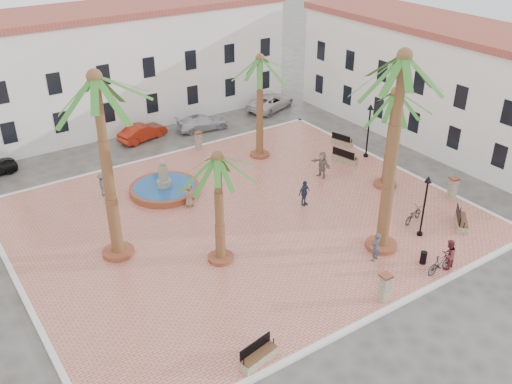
% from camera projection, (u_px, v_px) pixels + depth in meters
% --- Properties ---
extents(ground, '(120.00, 120.00, 0.00)m').
position_uv_depth(ground, '(242.00, 219.00, 34.71)').
color(ground, '#56544F').
rests_on(ground, ground).
extents(plaza, '(26.00, 22.00, 0.15)m').
position_uv_depth(plaza, '(242.00, 218.00, 34.67)').
color(plaza, '#D17864').
rests_on(plaza, ground).
extents(kerb_n, '(26.30, 0.30, 0.16)m').
position_uv_depth(kerb_n, '(163.00, 156.00, 42.69)').
color(kerb_n, silver).
rests_on(kerb_n, ground).
extents(kerb_s, '(26.30, 0.30, 0.16)m').
position_uv_depth(kerb_s, '(370.00, 319.00, 26.65)').
color(kerb_s, silver).
rests_on(kerb_s, ground).
extents(kerb_e, '(0.30, 22.30, 0.16)m').
position_uv_depth(kerb_e, '(394.00, 166.00, 41.07)').
color(kerb_e, silver).
rests_on(kerb_e, ground).
extents(kerb_w, '(0.30, 22.30, 0.16)m').
position_uv_depth(kerb_w, '(23.00, 294.00, 28.27)').
color(kerb_w, silver).
rests_on(kerb_w, ground).
extents(building_north, '(30.40, 7.40, 9.50)m').
position_uv_depth(building_north, '(111.00, 66.00, 47.01)').
color(building_north, white).
rests_on(building_north, ground).
extents(building_east, '(7.40, 26.40, 9.00)m').
position_uv_depth(building_east, '(446.00, 83.00, 43.86)').
color(building_east, white).
rests_on(building_east, ground).
extents(fountain, '(4.56, 4.56, 2.36)m').
position_uv_depth(fountain, '(164.00, 188.00, 37.34)').
color(fountain, '#97492E').
rests_on(fountain, plaza).
extents(palm_nw, '(5.64, 5.64, 10.35)m').
position_uv_depth(palm_nw, '(97.00, 98.00, 26.96)').
color(palm_nw, '#97492E').
rests_on(palm_nw, plaza).
extents(palm_sw, '(4.62, 4.62, 6.39)m').
position_uv_depth(palm_sw, '(218.00, 171.00, 28.23)').
color(palm_sw, '#97492E').
rests_on(palm_sw, plaza).
extents(palm_s, '(5.74, 5.74, 11.15)m').
position_uv_depth(palm_s, '(402.00, 78.00, 27.20)').
color(palm_s, '#97492E').
rests_on(palm_s, plaza).
extents(palm_e, '(4.96, 4.96, 6.87)m').
position_uv_depth(palm_e, '(395.00, 104.00, 35.57)').
color(palm_e, '#97492E').
rests_on(palm_e, plaza).
extents(palm_ne, '(4.65, 4.65, 7.67)m').
position_uv_depth(palm_ne, '(260.00, 69.00, 39.40)').
color(palm_ne, '#97492E').
rests_on(palm_ne, plaza).
extents(bench_s, '(1.94, 0.91, 0.98)m').
position_uv_depth(bench_s, '(259.00, 357.00, 24.04)').
color(bench_s, gray).
rests_on(bench_s, plaza).
extents(bench_se, '(1.81, 1.78, 1.03)m').
position_uv_depth(bench_se, '(461.00, 222.00, 33.62)').
color(bench_se, gray).
rests_on(bench_se, plaza).
extents(bench_e, '(1.05, 2.05, 1.03)m').
position_uv_depth(bench_e, '(345.00, 158.00, 41.41)').
color(bench_e, gray).
rests_on(bench_e, plaza).
extents(bench_ne, '(0.98, 1.81, 0.91)m').
position_uv_depth(bench_ne, '(342.00, 142.00, 44.20)').
color(bench_ne, gray).
rests_on(bench_ne, plaza).
extents(lamppost_s, '(0.41, 0.41, 3.81)m').
position_uv_depth(lamppost_s, '(426.00, 196.00, 31.67)').
color(lamppost_s, black).
rests_on(lamppost_s, plaza).
extents(lamppost_e, '(0.44, 0.44, 4.09)m').
position_uv_depth(lamppost_e, '(369.00, 121.00, 41.08)').
color(lamppost_e, black).
rests_on(lamppost_e, plaza).
extents(bollard_se, '(0.55, 0.55, 1.49)m').
position_uv_depth(bollard_se, '(385.00, 287.00, 27.41)').
color(bollard_se, gray).
rests_on(bollard_se, plaza).
extents(bollard_n, '(0.51, 0.51, 1.39)m').
position_uv_depth(bollard_n, '(198.00, 140.00, 43.22)').
color(bollard_n, gray).
rests_on(bollard_n, plaza).
extents(bollard_e, '(0.65, 0.65, 1.51)m').
position_uv_depth(bollard_e, '(453.00, 188.00, 36.32)').
color(bollard_e, gray).
rests_on(bollard_e, plaza).
extents(litter_bin, '(0.36, 0.36, 0.69)m').
position_uv_depth(litter_bin, '(423.00, 258.00, 30.29)').
color(litter_bin, black).
rests_on(litter_bin, plaza).
extents(cyclist_a, '(0.69, 0.53, 1.69)m').
position_uv_depth(cyclist_a, '(376.00, 247.00, 30.30)').
color(cyclist_a, '#383E54').
rests_on(cyclist_a, plaza).
extents(bicycle_a, '(1.85, 1.00, 0.92)m').
position_uv_depth(bicycle_a, '(413.00, 215.00, 34.01)').
color(bicycle_a, black).
rests_on(bicycle_a, plaza).
extents(cyclist_b, '(0.98, 0.85, 1.73)m').
position_uv_depth(cyclist_b, '(449.00, 255.00, 29.64)').
color(cyclist_b, maroon).
rests_on(cyclist_b, plaza).
extents(bicycle_b, '(1.84, 0.55, 1.10)m').
position_uv_depth(bicycle_b, '(440.00, 263.00, 29.50)').
color(bicycle_b, black).
rests_on(bicycle_b, plaza).
extents(pedestrian_fountain_a, '(0.91, 0.85, 1.57)m').
position_uv_depth(pedestrian_fountain_a, '(189.00, 195.00, 35.49)').
color(pedestrian_fountain_a, '#8C7058').
rests_on(pedestrian_fountain_a, plaza).
extents(pedestrian_fountain_b, '(1.05, 0.58, 1.69)m').
position_uv_depth(pedestrian_fountain_b, '(304.00, 193.00, 35.60)').
color(pedestrian_fountain_b, '#2B354F').
rests_on(pedestrian_fountain_b, plaza).
extents(pedestrian_north, '(0.75, 1.11, 1.59)m').
position_uv_depth(pedestrian_north, '(103.00, 184.00, 36.72)').
color(pedestrian_north, '#54545A').
rests_on(pedestrian_north, plaza).
extents(pedestrian_east, '(0.73, 1.77, 1.86)m').
position_uv_depth(pedestrian_east, '(322.00, 164.00, 39.02)').
color(pedestrian_east, gray).
rests_on(pedestrian_east, plaza).
extents(car_red, '(4.23, 2.36, 1.32)m').
position_uv_depth(car_red, '(142.00, 132.00, 45.22)').
color(car_red, maroon).
rests_on(car_red, ground).
extents(car_silver, '(4.54, 2.34, 1.26)m').
position_uv_depth(car_silver, '(202.00, 123.00, 47.12)').
color(car_silver, silver).
rests_on(car_silver, ground).
extents(car_white, '(5.53, 3.91, 1.40)m').
position_uv_depth(car_white, '(271.00, 102.00, 51.39)').
color(car_white, silver).
rests_on(car_white, ground).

